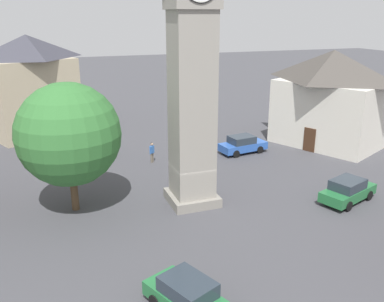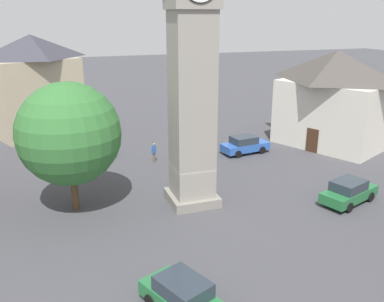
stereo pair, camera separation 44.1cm
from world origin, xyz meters
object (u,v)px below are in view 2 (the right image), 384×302
at_px(clock_tower, 192,2).
at_px(pedestrian, 154,150).
at_px(car_silver_kerb, 349,192).
at_px(building_corner_back, 333,98).
at_px(car_blue_kerb, 185,298).
at_px(car_red_corner, 245,145).
at_px(building_hall_far, 35,85).
at_px(car_white_side, 90,145).
at_px(tree, 69,134).

xyz_separation_m(clock_tower, pedestrian, (-0.51, 8.09, -11.08)).
xyz_separation_m(car_silver_kerb, building_corner_back, (6.50, 10.82, 3.60)).
relative_size(clock_tower, car_blue_kerb, 4.63).
height_order(car_red_corner, pedestrian, pedestrian).
distance_m(pedestrian, building_hall_far, 15.28).
xyz_separation_m(car_white_side, pedestrian, (4.66, -3.87, 0.25)).
height_order(clock_tower, car_red_corner, clock_tower).
relative_size(clock_tower, car_white_side, 4.79).
distance_m(car_red_corner, building_hall_far, 21.12).
bearing_deg(pedestrian, tree, -134.95).
height_order(car_silver_kerb, car_white_side, same).
height_order(car_silver_kerb, building_corner_back, building_corner_back).
relative_size(pedestrian, building_hall_far, 0.17).
bearing_deg(building_hall_far, car_red_corner, -35.92).
height_order(car_white_side, tree, tree).
bearing_deg(car_white_side, car_blue_kerb, -86.02).
relative_size(car_silver_kerb, building_corner_back, 0.40).
height_order(car_red_corner, tree, tree).
height_order(car_silver_kerb, building_hall_far, building_hall_far).
relative_size(car_red_corner, building_corner_back, 0.39).
relative_size(clock_tower, building_corner_back, 1.87).
bearing_deg(clock_tower, car_silver_kerb, -19.45).
xyz_separation_m(clock_tower, car_red_corner, (7.50, 7.83, -11.32)).
bearing_deg(building_corner_back, car_blue_kerb, -138.50).
xyz_separation_m(clock_tower, car_white_side, (-5.17, 11.96, -11.32)).
bearing_deg(car_red_corner, pedestrian, 178.14).
relative_size(clock_tower, tree, 2.63).
bearing_deg(tree, car_white_side, 79.51).
distance_m(car_blue_kerb, pedestrian, 18.17).
xyz_separation_m(clock_tower, tree, (-7.11, 1.47, -7.29)).
bearing_deg(car_blue_kerb, clock_tower, 69.55).
height_order(car_blue_kerb, pedestrian, pedestrian).
bearing_deg(clock_tower, car_white_side, 113.37).
bearing_deg(building_corner_back, car_silver_kerb, -120.98).
distance_m(car_blue_kerb, tree, 12.46).
distance_m(car_white_side, building_corner_back, 21.84).
height_order(car_blue_kerb, car_white_side, same).
bearing_deg(building_corner_back, clock_tower, -154.75).
relative_size(car_silver_kerb, car_red_corner, 1.03).
relative_size(car_white_side, pedestrian, 2.55).
bearing_deg(car_red_corner, car_blue_kerb, -122.33).
distance_m(car_silver_kerb, building_hall_far, 30.14).
relative_size(tree, building_corner_back, 0.71).
bearing_deg(pedestrian, car_blue_kerb, -99.99).
relative_size(building_corner_back, building_hall_far, 1.14).
bearing_deg(building_hall_far, car_silver_kerb, -51.29).
xyz_separation_m(pedestrian, building_corner_back, (16.41, -0.58, 3.35)).
xyz_separation_m(car_silver_kerb, building_hall_far, (-18.67, 23.29, 4.17)).
height_order(clock_tower, building_corner_back, clock_tower).
bearing_deg(tree, car_red_corner, 23.52).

